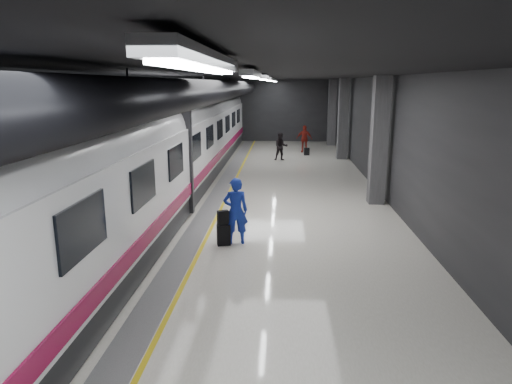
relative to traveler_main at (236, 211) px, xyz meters
name	(u,v)px	position (x,y,z in m)	size (l,w,h in m)	color
ground	(246,216)	(0.08, 2.58, -0.91)	(40.00, 40.00, 0.00)	silver
platform_hall	(239,105)	(-0.21, 3.54, 2.63)	(10.02, 40.02, 4.51)	black
train	(145,153)	(-3.17, 2.58, 1.16)	(3.05, 38.00, 4.05)	black
traveler_main	(236,211)	(0.00, 0.00, 0.00)	(0.66, 0.43, 1.82)	#181DB4
suitcase_main	(224,235)	(-0.32, -0.15, -0.63)	(0.35, 0.22, 0.56)	black
shoulder_bag	(223,218)	(-0.33, -0.13, -0.15)	(0.29, 0.15, 0.39)	black
traveler_far_a	(281,147)	(1.14, 13.79, -0.13)	(0.75, 0.59, 1.55)	black
traveler_far_b	(304,139)	(2.58, 17.02, -0.07)	(0.98, 0.41, 1.68)	maroon
suitcase_far	(307,152)	(2.69, 15.75, -0.69)	(0.30, 0.20, 0.45)	black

